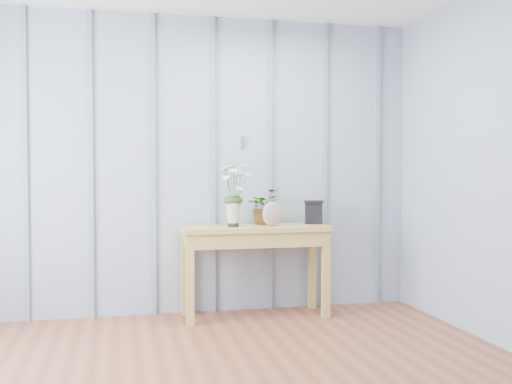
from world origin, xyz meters
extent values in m
cube|color=#8F9EB2|center=(0.00, 2.25, 1.25)|extent=(4.00, 0.01, 2.50)
cube|color=#B5B4B9|center=(0.51, 2.23, 1.45)|extent=(0.03, 0.01, 0.10)
cube|color=gray|center=(-1.25, 2.23, 1.25)|extent=(0.04, 0.03, 2.50)
cube|color=gray|center=(-0.75, 2.23, 1.25)|extent=(0.04, 0.03, 2.50)
cube|color=gray|center=(-0.25, 2.23, 1.25)|extent=(0.04, 0.03, 2.50)
cube|color=gray|center=(0.25, 2.23, 1.25)|extent=(0.04, 0.03, 2.50)
cube|color=gray|center=(0.75, 2.23, 1.25)|extent=(0.04, 0.03, 2.50)
cube|color=gray|center=(1.25, 2.23, 1.25)|extent=(0.04, 0.03, 2.50)
cube|color=gray|center=(1.75, 2.23, 1.25)|extent=(0.04, 0.03, 2.50)
cube|color=#AA9145|center=(0.56, 1.99, 0.73)|extent=(1.20, 0.45, 0.04)
cube|color=#AA9145|center=(0.56, 1.99, 0.65)|extent=(1.13, 0.42, 0.12)
cube|color=#AA9145|center=(0.00, 1.81, 0.35)|extent=(0.06, 0.06, 0.71)
cube|color=#AA9145|center=(1.11, 1.81, 0.35)|extent=(0.06, 0.06, 0.71)
cube|color=#AA9145|center=(0.00, 2.17, 0.35)|extent=(0.06, 0.06, 0.71)
cube|color=#AA9145|center=(1.11, 2.17, 0.35)|extent=(0.06, 0.06, 0.71)
cylinder|color=black|center=(0.37, 1.95, 0.78)|extent=(0.09, 0.09, 0.06)
cone|color=beige|center=(0.37, 1.95, 0.86)|extent=(0.15, 0.15, 0.20)
ellipsoid|color=#233B1A|center=(0.37, 1.95, 0.96)|extent=(0.16, 0.13, 0.08)
imported|color=#233B1A|center=(0.66, 2.13, 0.90)|extent=(0.36, 0.35, 0.30)
ellipsoid|color=#874E69|center=(0.69, 1.92, 0.85)|extent=(0.21, 0.13, 0.20)
cube|color=black|center=(1.09, 2.06, 0.84)|extent=(0.17, 0.15, 0.18)
cube|color=black|center=(1.09, 2.06, 0.94)|extent=(0.19, 0.17, 0.02)
camera|label=1|loc=(-0.53, -2.79, 1.20)|focal=42.00mm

